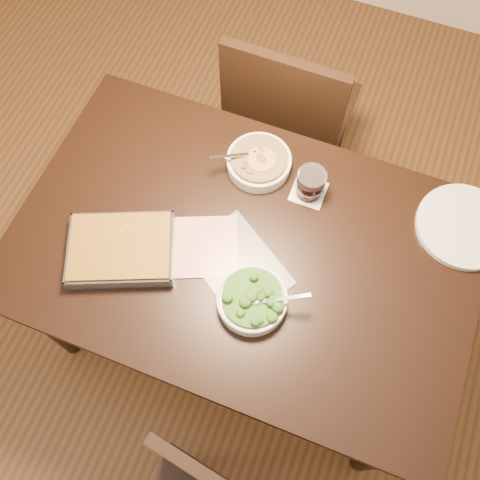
% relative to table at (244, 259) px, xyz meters
% --- Properties ---
extents(ground, '(4.00, 4.00, 0.00)m').
position_rel_table_xyz_m(ground, '(0.00, 0.00, -0.65)').
color(ground, '#472814').
rests_on(ground, ground).
extents(table, '(1.40, 0.90, 0.75)m').
position_rel_table_xyz_m(table, '(0.00, 0.00, 0.00)').
color(table, black).
rests_on(table, ground).
extents(magazine_a, '(0.33, 0.29, 0.01)m').
position_rel_table_xyz_m(magazine_a, '(-0.15, -0.06, 0.10)').
color(magazine_a, '#BF4036').
rests_on(magazine_a, table).
extents(magazine_b, '(0.37, 0.34, 0.01)m').
position_rel_table_xyz_m(magazine_b, '(0.00, -0.06, 0.10)').
color(magazine_b, '#23242B').
rests_on(magazine_b, table).
extents(coaster, '(0.10, 0.10, 0.00)m').
position_rel_table_xyz_m(coaster, '(0.12, 0.25, 0.10)').
color(coaster, white).
rests_on(coaster, table).
extents(stew_bowl, '(0.21, 0.21, 0.08)m').
position_rel_table_xyz_m(stew_bowl, '(-0.06, 0.28, 0.12)').
color(stew_bowl, white).
rests_on(stew_bowl, table).
extents(broccoli_bowl, '(0.22, 0.20, 0.08)m').
position_rel_table_xyz_m(broccoli_bowl, '(0.08, -0.16, 0.12)').
color(broccoli_bowl, white).
rests_on(broccoli_bowl, table).
extents(baking_dish, '(0.37, 0.33, 0.06)m').
position_rel_table_xyz_m(baking_dish, '(-0.33, -0.15, 0.12)').
color(baking_dish, silver).
rests_on(baking_dish, table).
extents(wine_tumbler, '(0.09, 0.09, 0.10)m').
position_rel_table_xyz_m(wine_tumbler, '(0.12, 0.25, 0.15)').
color(wine_tumbler, black).
rests_on(wine_tumbler, coaster).
extents(dinner_plate, '(0.29, 0.29, 0.02)m').
position_rel_table_xyz_m(dinner_plate, '(0.60, 0.30, 0.11)').
color(dinner_plate, silver).
rests_on(dinner_plate, table).
extents(chair_far, '(0.45, 0.45, 0.95)m').
position_rel_table_xyz_m(chair_far, '(-0.08, 0.68, -0.13)').
color(chair_far, black).
rests_on(chair_far, ground).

